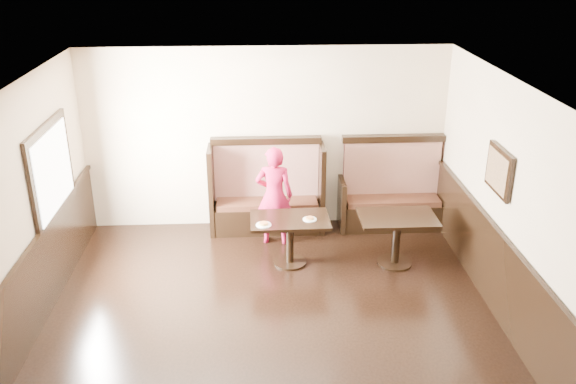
{
  "coord_description": "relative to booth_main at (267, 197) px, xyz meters",
  "views": [
    {
      "loc": [
        -0.13,
        -5.36,
        4.26
      ],
      "look_at": [
        0.28,
        2.35,
        1.0
      ],
      "focal_mm": 38.0,
      "sensor_mm": 36.0,
      "label": 1
    }
  ],
  "objects": [
    {
      "name": "booth_main",
      "position": [
        0.0,
        0.0,
        0.0
      ],
      "size": [
        1.75,
        0.72,
        1.45
      ],
      "color": "black",
      "rests_on": "ground"
    },
    {
      "name": "room_shell",
      "position": [
        -0.3,
        -3.01,
        0.14
      ],
      "size": [
        7.0,
        7.0,
        7.0
      ],
      "color": "beige",
      "rests_on": "ground"
    },
    {
      "name": "ground",
      "position": [
        0.0,
        -3.3,
        -0.53
      ],
      "size": [
        7.0,
        7.0,
        0.0
      ],
      "primitive_type": "plane",
      "color": "black",
      "rests_on": "ground"
    },
    {
      "name": "table_main",
      "position": [
        0.29,
        -1.15,
        0.0
      ],
      "size": [
        1.09,
        0.69,
        0.69
      ],
      "rotation": [
        0.0,
        0.0,
        0.01
      ],
      "color": "black",
      "rests_on": "ground"
    },
    {
      "name": "pizza_plate_right",
      "position": [
        0.56,
        -1.19,
        0.18
      ],
      "size": [
        0.19,
        0.19,
        0.04
      ],
      "color": "white",
      "rests_on": "table_main"
    },
    {
      "name": "booth_neighbor",
      "position": [
        1.95,
        -0.0,
        -0.05
      ],
      "size": [
        1.65,
        0.72,
        1.45
      ],
      "color": "black",
      "rests_on": "ground"
    },
    {
      "name": "child",
      "position": [
        0.1,
        -0.49,
        0.23
      ],
      "size": [
        0.59,
        0.42,
        1.51
      ],
      "primitive_type": "imported",
      "rotation": [
        0.0,
        0.0,
        3.02
      ],
      "color": "#A31138",
      "rests_on": "ground"
    },
    {
      "name": "pizza_plate_left",
      "position": [
        -0.07,
        -1.33,
        0.18
      ],
      "size": [
        0.21,
        0.21,
        0.04
      ],
      "color": "white",
      "rests_on": "table_main"
    },
    {
      "name": "table_neighbor",
      "position": [
        1.76,
        -1.24,
        0.02
      ],
      "size": [
        1.05,
        0.69,
        0.73
      ],
      "rotation": [
        0.0,
        0.0,
        0.0
      ],
      "color": "black",
      "rests_on": "ground"
    }
  ]
}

